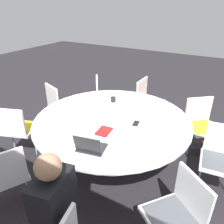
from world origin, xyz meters
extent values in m
plane|color=black|center=(0.00, 0.00, 0.00)|extent=(16.00, 16.00, 0.00)
cylinder|color=#B7B7BC|center=(0.00, 0.00, 0.01)|extent=(0.59, 0.59, 0.02)
cylinder|color=#B7B7BC|center=(0.00, 0.00, 0.37)|extent=(0.14, 0.14, 0.70)
cylinder|color=white|center=(0.00, 0.00, 0.73)|extent=(2.08, 2.08, 0.03)
cube|color=white|center=(-1.09, 0.85, 0.45)|extent=(0.61, 0.60, 0.04)
cube|color=#4C5156|center=(-1.09, 0.85, 0.48)|extent=(0.53, 0.53, 0.01)
cube|color=white|center=(-1.21, 0.70, 0.67)|extent=(0.35, 0.28, 0.40)
cylinder|color=silver|center=(-0.95, 0.74, 0.22)|extent=(0.02, 0.02, 0.43)
cube|color=white|center=(-1.38, -0.16, 0.45)|extent=(0.49, 0.47, 0.04)
cube|color=#4C5156|center=(-1.38, -0.16, 0.48)|extent=(0.43, 0.41, 0.01)
cube|color=white|center=(-1.35, -0.35, 0.67)|extent=(0.42, 0.08, 0.40)
cylinder|color=silver|center=(-1.20, -0.14, 0.22)|extent=(0.02, 0.02, 0.43)
cube|color=white|center=(-1.06, -0.90, 0.45)|extent=(0.61, 0.60, 0.04)
cube|color=olive|center=(-1.06, -0.90, 0.48)|extent=(0.53, 0.53, 0.01)
cube|color=white|center=(-0.93, -1.04, 0.67)|extent=(0.34, 0.29, 0.40)
cylinder|color=silver|center=(-1.19, -1.01, 0.22)|extent=(0.02, 0.02, 0.43)
cylinder|color=silver|center=(-0.92, -0.78, 0.22)|extent=(0.02, 0.02, 0.43)
cube|color=white|center=(-0.04, -1.38, 0.45)|extent=(0.43, 0.45, 0.04)
cube|color=#E04C1E|center=(-0.04, -1.38, 0.48)|extent=(0.38, 0.40, 0.01)
cube|color=white|center=(0.16, -1.39, 0.67)|extent=(0.04, 0.42, 0.40)
cylinder|color=silver|center=(-0.04, -1.56, 0.22)|extent=(0.02, 0.02, 0.43)
cylinder|color=silver|center=(-0.03, -1.20, 0.22)|extent=(0.02, 0.02, 0.43)
cube|color=white|center=(0.77, -1.15, 0.45)|extent=(0.59, 0.60, 0.04)
cube|color=olive|center=(0.77, -1.15, 0.48)|extent=(0.52, 0.53, 0.01)
cube|color=white|center=(0.93, -1.04, 0.67)|extent=(0.26, 0.36, 0.40)
cylinder|color=silver|center=(0.87, -1.30, 0.22)|extent=(0.02, 0.02, 0.43)
cylinder|color=silver|center=(0.67, -1.00, 0.22)|extent=(0.02, 0.02, 0.43)
cube|color=white|center=(1.30, -0.47, 0.45)|extent=(0.56, 0.54, 0.04)
cube|color=teal|center=(1.30, -0.47, 0.48)|extent=(0.49, 0.48, 0.01)
cube|color=white|center=(1.37, -0.29, 0.67)|extent=(0.40, 0.17, 0.40)
cylinder|color=silver|center=(1.47, -0.53, 0.22)|extent=(0.02, 0.02, 0.43)
cylinder|color=silver|center=(1.13, -0.41, 0.22)|extent=(0.02, 0.02, 0.43)
cube|color=white|center=(1.30, 0.48, 0.45)|extent=(0.56, 0.55, 0.04)
cube|color=gold|center=(1.30, 0.48, 0.48)|extent=(0.49, 0.48, 0.01)
cube|color=white|center=(1.23, 0.66, 0.67)|extent=(0.40, 0.17, 0.40)
cylinder|color=silver|center=(1.47, 0.54, 0.22)|extent=(0.02, 0.02, 0.43)
cylinder|color=silver|center=(1.13, 0.42, 0.22)|extent=(0.02, 0.02, 0.43)
cube|color=white|center=(0.64, 1.23, 0.45)|extent=(0.58, 0.58, 0.04)
cube|color=teal|center=(0.64, 1.23, 0.48)|extent=(0.51, 0.51, 0.01)
cube|color=white|center=(0.47, 1.32, 0.67)|extent=(0.22, 0.38, 0.40)
cylinder|color=silver|center=(0.56, 1.07, 0.22)|extent=(0.02, 0.02, 0.43)
cube|color=black|center=(-0.30, 1.41, 0.75)|extent=(0.29, 0.40, 0.55)
sphere|color=#A87A5B|center=(-0.30, 1.41, 1.12)|extent=(0.20, 0.20, 0.20)
cube|color=#232326|center=(-0.14, 0.68, 0.76)|extent=(0.33, 0.28, 0.02)
cube|color=#232326|center=(-0.16, 0.78, 0.87)|extent=(0.30, 0.11, 0.20)
cube|color=black|center=(-0.16, 0.78, 0.87)|extent=(0.27, 0.09, 0.17)
cube|color=maroon|center=(-0.08, 0.33, 0.76)|extent=(0.17, 0.23, 0.02)
cylinder|color=black|center=(0.26, -0.49, 0.79)|extent=(0.08, 0.08, 0.08)
cube|color=black|center=(-0.33, -0.04, 0.75)|extent=(0.09, 0.15, 0.01)
cube|color=#513319|center=(-1.27, -0.86, 0.14)|extent=(0.36, 0.16, 0.28)
camera|label=1|loc=(-1.28, 2.21, 2.16)|focal=35.00mm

